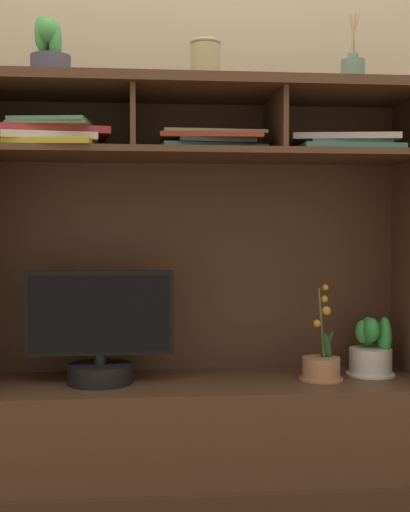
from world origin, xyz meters
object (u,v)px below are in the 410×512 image
at_px(magazine_stack_right, 211,143).
at_px(potted_succulent, 50,55).
at_px(tv_monitor, 100,336).
at_px(diffuser_bottle, 353,73).
at_px(potted_orchid, 321,366).
at_px(magazine_stack_left, 344,145).
at_px(ceramic_vase, 205,62).
at_px(magazine_stack_centre, 54,136).
at_px(potted_fern, 372,352).
at_px(media_console, 205,400).

relative_size(magazine_stack_right, potted_succulent, 1.73).
xyz_separation_m(tv_monitor, diffuser_bottle, (0.82, 0.02, 0.85)).
bearing_deg(potted_orchid, magazine_stack_left, 17.33).
height_order(diffuser_bottle, potted_succulent, diffuser_bottle).
bearing_deg(magazine_stack_left, ceramic_vase, 179.60).
relative_size(magazine_stack_centre, magazine_stack_right, 0.96).
bearing_deg(potted_fern, media_console, -179.06).
bearing_deg(potted_succulent, magazine_stack_centre, -74.85).
xyz_separation_m(media_console, ceramic_vase, (0.00, -0.02, 1.09)).
relative_size(magazine_stack_centre, diffuser_bottle, 1.44).
height_order(potted_orchid, potted_succulent, potted_succulent).
distance_m(media_console, potted_fern, 0.58).
relative_size(potted_fern, magazine_stack_left, 0.54).
distance_m(potted_fern, magazine_stack_right, 0.88).
xyz_separation_m(media_console, magazine_stack_left, (0.46, -0.02, 0.83)).
bearing_deg(tv_monitor, magazine_stack_centre, -168.44).
height_order(diffuser_bottle, ceramic_vase, diffuser_bottle).
relative_size(potted_orchid, magazine_stack_right, 0.86).
distance_m(media_console, magazine_stack_right, 0.84).
height_order(magazine_stack_right, diffuser_bottle, diffuser_bottle).
xyz_separation_m(potted_orchid, magazine_stack_centre, (-0.85, -0.01, 0.73)).
distance_m(magazine_stack_left, potted_succulent, 0.98).
distance_m(potted_succulent, ceramic_vase, 0.49).
bearing_deg(ceramic_vase, media_console, 90.00).
bearing_deg(potted_orchid, diffuser_bottle, 19.55).
xyz_separation_m(media_console, potted_succulent, (-0.49, -0.01, 1.11)).
bearing_deg(magazine_stack_left, potted_succulent, 178.88).
bearing_deg(magazine_stack_centre, diffuser_bottle, 3.04).
bearing_deg(magazine_stack_centre, potted_orchid, 0.79).
bearing_deg(ceramic_vase, magazine_stack_centre, -175.22).
height_order(magazine_stack_centre, potted_succulent, potted_succulent).
xyz_separation_m(magazine_stack_left, magazine_stack_right, (-0.44, 0.02, 0.01)).
xyz_separation_m(magazine_stack_centre, diffuser_bottle, (0.96, 0.05, 0.23)).
height_order(potted_fern, magazine_stack_left, magazine_stack_left).
xyz_separation_m(potted_orchid, diffuser_bottle, (0.11, 0.04, 0.96)).
distance_m(tv_monitor, potted_orchid, 0.72).
bearing_deg(media_console, potted_succulent, -179.31).
bearing_deg(ceramic_vase, potted_orchid, -4.22).
xyz_separation_m(potted_fern, magazine_stack_left, (-0.11, -0.03, 0.69)).
height_order(magazine_stack_left, potted_succulent, potted_succulent).
distance_m(tv_monitor, magazine_stack_centre, 0.64).
bearing_deg(magazine_stack_left, potted_orchid, -162.67).
bearing_deg(media_console, potted_fern, 0.94).
relative_size(magazine_stack_right, ceramic_vase, 2.60).
distance_m(diffuser_bottle, ceramic_vase, 0.49).
relative_size(potted_orchid, ceramic_vase, 2.25).
bearing_deg(magazine_stack_right, magazine_stack_centre, -173.82).
relative_size(potted_fern, diffuser_bottle, 0.82).
distance_m(magazine_stack_left, diffuser_bottle, 0.24).
relative_size(media_console, magazine_stack_right, 4.18).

